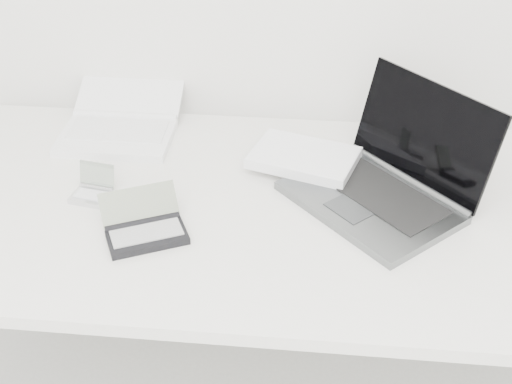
# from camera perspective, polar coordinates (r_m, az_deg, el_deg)

# --- Properties ---
(desk) EXTENTS (1.60, 0.80, 0.73)m
(desk) POSITION_cam_1_polar(r_m,az_deg,el_deg) (1.62, 1.20, -2.37)
(desk) COLOR white
(desk) RESTS_ON ground
(laptop_large) EXTENTS (0.56, 0.48, 0.24)m
(laptop_large) POSITION_cam_1_polar(r_m,az_deg,el_deg) (1.63, 8.56, 1.34)
(laptop_large) COLOR slate
(laptop_large) RESTS_ON desk
(netbook_open_white) EXTENTS (0.28, 0.36, 0.10)m
(netbook_open_white) POSITION_cam_1_polar(r_m,az_deg,el_deg) (1.89, -10.75, 5.46)
(netbook_open_white) COLOR white
(netbook_open_white) RESTS_ON desk
(pda_silver) EXTENTS (0.10, 0.10, 0.07)m
(pda_silver) POSITION_cam_1_polar(r_m,az_deg,el_deg) (1.65, -12.92, 0.11)
(pda_silver) COLOR silver
(pda_silver) RESTS_ON desk
(palmtop_charcoal) EXTENTS (0.21, 0.19, 0.08)m
(palmtop_charcoal) POSITION_cam_1_polar(r_m,az_deg,el_deg) (1.51, -8.87, -2.91)
(palmtop_charcoal) COLOR black
(palmtop_charcoal) RESTS_ON desk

